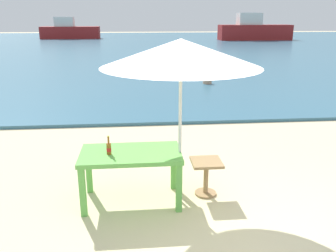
{
  "coord_description": "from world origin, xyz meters",
  "views": [
    {
      "loc": [
        -1.28,
        -3.28,
        2.57
      ],
      "look_at": [
        -0.68,
        3.0,
        0.6
      ],
      "focal_mm": 37.69,
      "sensor_mm": 36.0,
      "label": 1
    }
  ],
  "objects_px": {
    "patio_umbrella": "(181,53)",
    "side_table_wood": "(206,173)",
    "boat_tanker": "(254,30)",
    "boat_cargo_ship": "(70,31)",
    "beer_bottle_amber": "(109,148)",
    "picnic_table_green": "(131,159)",
    "swimmer_person": "(207,79)"
  },
  "relations": [
    {
      "from": "picnic_table_green",
      "to": "beer_bottle_amber",
      "type": "bearing_deg",
      "value": -170.06
    },
    {
      "from": "patio_umbrella",
      "to": "side_table_wood",
      "type": "relative_size",
      "value": 4.26
    },
    {
      "from": "swimmer_person",
      "to": "beer_bottle_amber",
      "type": "bearing_deg",
      "value": -109.85
    },
    {
      "from": "boat_cargo_ship",
      "to": "patio_umbrella",
      "type": "bearing_deg",
      "value": -78.29
    },
    {
      "from": "beer_bottle_amber",
      "to": "side_table_wood",
      "type": "height_order",
      "value": "beer_bottle_amber"
    },
    {
      "from": "beer_bottle_amber",
      "to": "patio_umbrella",
      "type": "distance_m",
      "value": 1.6
    },
    {
      "from": "patio_umbrella",
      "to": "boat_cargo_ship",
      "type": "relative_size",
      "value": 0.35
    },
    {
      "from": "patio_umbrella",
      "to": "beer_bottle_amber",
      "type": "bearing_deg",
      "value": 179.94
    },
    {
      "from": "swimmer_person",
      "to": "boat_tanker",
      "type": "xyz_separation_m",
      "value": [
        10.34,
        25.53,
        0.86
      ]
    },
    {
      "from": "beer_bottle_amber",
      "to": "boat_tanker",
      "type": "bearing_deg",
      "value": 68.52
    },
    {
      "from": "side_table_wood",
      "to": "boat_cargo_ship",
      "type": "xyz_separation_m",
      "value": [
        -8.4,
        38.37,
        0.6
      ]
    },
    {
      "from": "side_table_wood",
      "to": "swimmer_person",
      "type": "height_order",
      "value": "side_table_wood"
    },
    {
      "from": "boat_cargo_ship",
      "to": "boat_tanker",
      "type": "xyz_separation_m",
      "value": [
        20.51,
        -4.22,
        0.15
      ]
    },
    {
      "from": "boat_cargo_ship",
      "to": "boat_tanker",
      "type": "distance_m",
      "value": 20.94
    },
    {
      "from": "swimmer_person",
      "to": "boat_tanker",
      "type": "height_order",
      "value": "boat_tanker"
    },
    {
      "from": "boat_tanker",
      "to": "beer_bottle_amber",
      "type": "bearing_deg",
      "value": -111.48
    },
    {
      "from": "patio_umbrella",
      "to": "swimmer_person",
      "type": "bearing_deg",
      "value": 75.99
    },
    {
      "from": "patio_umbrella",
      "to": "side_table_wood",
      "type": "distance_m",
      "value": 1.82
    },
    {
      "from": "beer_bottle_amber",
      "to": "swimmer_person",
      "type": "distance_m",
      "value": 9.34
    },
    {
      "from": "side_table_wood",
      "to": "boat_tanker",
      "type": "relative_size",
      "value": 0.07
    },
    {
      "from": "picnic_table_green",
      "to": "side_table_wood",
      "type": "height_order",
      "value": "picnic_table_green"
    },
    {
      "from": "boat_tanker",
      "to": "side_table_wood",
      "type": "bearing_deg",
      "value": -109.52
    },
    {
      "from": "picnic_table_green",
      "to": "swimmer_person",
      "type": "relative_size",
      "value": 3.41
    },
    {
      "from": "picnic_table_green",
      "to": "patio_umbrella",
      "type": "bearing_deg",
      "value": -4.37
    },
    {
      "from": "side_table_wood",
      "to": "patio_umbrella",
      "type": "bearing_deg",
      "value": -159.75
    },
    {
      "from": "beer_bottle_amber",
      "to": "side_table_wood",
      "type": "relative_size",
      "value": 0.49
    },
    {
      "from": "picnic_table_green",
      "to": "patio_umbrella",
      "type": "relative_size",
      "value": 0.61
    },
    {
      "from": "boat_cargo_ship",
      "to": "beer_bottle_amber",
      "type": "bearing_deg",
      "value": -79.69
    },
    {
      "from": "patio_umbrella",
      "to": "boat_tanker",
      "type": "xyz_separation_m",
      "value": [
        12.52,
        34.3,
        -1.01
      ]
    },
    {
      "from": "boat_tanker",
      "to": "picnic_table_green",
      "type": "bearing_deg",
      "value": -111.09
    },
    {
      "from": "side_table_wood",
      "to": "boat_tanker",
      "type": "distance_m",
      "value": 36.24
    },
    {
      "from": "side_table_wood",
      "to": "swimmer_person",
      "type": "bearing_deg",
      "value": 78.38
    }
  ]
}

